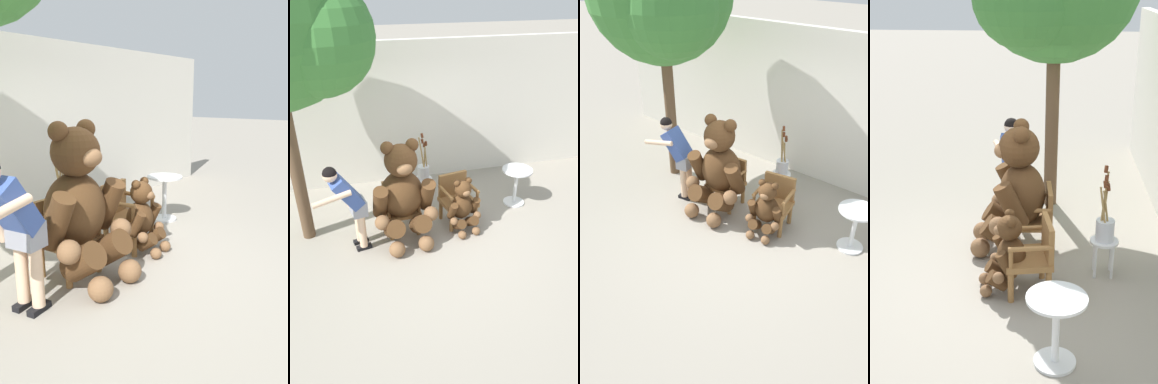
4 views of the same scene
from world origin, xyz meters
The scene contains 10 objects.
ground_plane centered at (0.00, 0.00, 0.00)m, with size 60.00×60.00×0.00m, color gray.
back_wall centered at (0.00, 2.40, 1.40)m, with size 10.00×0.16×2.80m, color silver.
wooden_chair_left centered at (-0.50, 0.53, 0.46)m, with size 0.59×0.56×0.86m.
wooden_chair_right centered at (0.49, 0.53, 0.46)m, with size 0.64×0.61×0.86m.
teddy_bear_large centered at (-0.49, 0.26, 0.84)m, with size 1.03×1.00×1.71m.
teddy_bear_small centered at (0.51, 0.24, 0.47)m, with size 0.59×0.59×0.96m.
person_visitor centered at (-1.33, 0.17, 0.90)m, with size 0.78×0.59×1.50m.
white_stool centered at (0.09, 1.36, 0.36)m, with size 0.34×0.34×0.46m.
brush_bucket centered at (0.09, 1.36, 0.64)m, with size 0.22×0.22×0.93m.
round_side_table centered at (1.74, 0.80, 0.45)m, with size 0.56×0.56×0.72m.
Camera 3 is at (3.06, -3.84, 3.91)m, focal length 35.00 mm.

